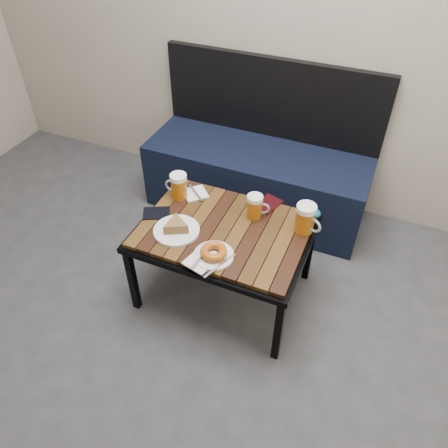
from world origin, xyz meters
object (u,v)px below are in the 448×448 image
at_px(beer_mug_left, 178,186).
at_px(plate_pie, 176,228).
at_px(beer_mug_centre, 255,206).
at_px(plate_bagel, 214,253).
at_px(knit_pouch, 310,212).
at_px(cafe_table, 224,235).
at_px(beer_mug_right, 306,219).
at_px(passport_burgundy, 268,204).
at_px(passport_navy, 156,213).
at_px(bench, 258,173).

relative_size(beer_mug_left, plate_pie, 0.62).
bearing_deg(beer_mug_centre, plate_pie, -159.30).
distance_m(beer_mug_centre, plate_pie, 0.40).
height_order(plate_bagel, knit_pouch, plate_bagel).
bearing_deg(cafe_table, beer_mug_right, 20.77).
bearing_deg(cafe_table, passport_burgundy, 62.04).
height_order(plate_pie, passport_burgundy, plate_pie).
relative_size(beer_mug_centre, passport_navy, 0.95).
relative_size(passport_navy, passport_burgundy, 0.94).
bearing_deg(beer_mug_centre, beer_mug_right, -20.70).
distance_m(beer_mug_left, beer_mug_centre, 0.42).
relative_size(bench, knit_pouch, 12.46).
relative_size(beer_mug_centre, beer_mug_right, 0.83).
bearing_deg(beer_mug_right, bench, 145.31).
distance_m(cafe_table, knit_pouch, 0.45).
bearing_deg(beer_mug_right, passport_burgundy, 171.37).
relative_size(beer_mug_left, passport_burgundy, 0.99).
xyz_separation_m(beer_mug_left, passport_burgundy, (0.46, 0.12, -0.07)).
xyz_separation_m(beer_mug_centre, passport_burgundy, (0.03, 0.12, -0.06)).
xyz_separation_m(beer_mug_right, plate_pie, (-0.56, -0.25, -0.05)).
bearing_deg(bench, plate_bagel, -82.64).
distance_m(bench, passport_navy, 0.88).
bearing_deg(passport_burgundy, beer_mug_right, -11.24).
bearing_deg(passport_navy, beer_mug_left, 139.08).
distance_m(cafe_table, passport_navy, 0.36).
relative_size(bench, plate_pie, 6.22).
xyz_separation_m(cafe_table, beer_mug_left, (-0.32, 0.14, 0.11)).
bearing_deg(beer_mug_centre, cafe_table, -145.43).
height_order(beer_mug_centre, passport_burgundy, beer_mug_centre).
height_order(plate_bagel, passport_navy, plate_bagel).
bearing_deg(bench, knit_pouch, -48.91).
relative_size(beer_mug_left, plate_bagel, 0.59).
height_order(bench, knit_pouch, bench).
bearing_deg(passport_navy, plate_pie, 35.93).
xyz_separation_m(bench, passport_navy, (-0.27, -0.81, 0.20)).
bearing_deg(plate_bagel, passport_navy, 157.30).
xyz_separation_m(beer_mug_centre, plate_bagel, (-0.07, -0.34, -0.04)).
xyz_separation_m(beer_mug_right, plate_bagel, (-0.33, -0.33, -0.06)).
bearing_deg(beer_mug_right, passport_navy, -146.89).
distance_m(bench, cafe_table, 0.80).
distance_m(beer_mug_centre, passport_navy, 0.50).
bearing_deg(plate_pie, beer_mug_centre, 39.88).
bearing_deg(passport_navy, knit_pouch, 85.06).
bearing_deg(passport_burgundy, plate_pie, -115.07).
bearing_deg(knit_pouch, cafe_table, -144.16).
xyz_separation_m(plate_bagel, passport_navy, (-0.39, 0.16, -0.02)).
relative_size(beer_mug_left, beer_mug_centre, 1.10).
relative_size(plate_bagel, passport_burgundy, 1.69).
relative_size(beer_mug_right, plate_bagel, 0.64).
relative_size(beer_mug_left, passport_navy, 1.05).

